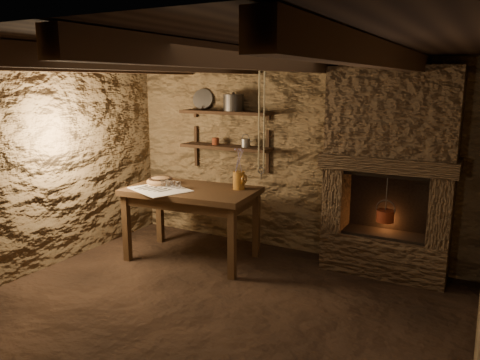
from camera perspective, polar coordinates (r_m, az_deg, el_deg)
The scene contains 23 objects.
floor at distance 4.59m, azimuth -4.13°, elevation -15.91°, with size 4.50×4.50×0.00m, color black.
back_wall at distance 5.91m, azimuth 6.19°, elevation 2.71°, with size 4.50×0.04×2.40m, color brown.
left_wall at distance 5.69m, azimuth -23.79°, elevation 1.39°, with size 0.04×4.00×2.40m, color brown.
ceiling at distance 4.07m, azimuth -4.65°, elevation 15.54°, with size 4.50×4.00×0.04m, color black.
beam_far_left at distance 5.04m, azimuth -19.48°, elevation 13.19°, with size 0.14×3.95×0.16m, color black.
beam_mid_left at distance 4.35m, azimuth -10.32°, elevation 13.96°, with size 0.14×3.95×0.16m, color black.
beam_mid_right at distance 3.81m, azimuth 1.89°, elevation 14.46°, with size 0.14×3.95×0.16m, color black.
beam_far_right at distance 3.48m, azimuth 17.24°, elevation 14.19°, with size 0.14×3.95×0.16m, color black.
shelf_lower at distance 6.13m, azimuth -1.75°, elevation 4.04°, with size 1.25×0.30×0.04m, color black.
shelf_upper at distance 6.08m, azimuth -1.77°, elevation 8.24°, with size 1.25×0.30×0.04m, color black.
hearth at distance 5.34m, azimuth 17.72°, elevation 1.50°, with size 1.43×0.51×2.30m.
work_table at distance 5.73m, azimuth -5.87°, elevation -5.02°, with size 1.62×1.02×0.89m.
linen_cloth at distance 5.61m, azimuth -9.71°, elevation -1.13°, with size 0.66×0.53×0.01m, color white.
pewter_cutlery_row at distance 5.59m, azimuth -9.85°, elevation -1.07°, with size 0.55×0.21×0.01m, color gray, non-canonical shape.
drinking_glasses at distance 5.69m, azimuth -8.77°, elevation -0.44°, with size 0.21×0.06×0.09m, color white, non-canonical shape.
stoneware_jug at distance 5.51m, azimuth -0.12°, elevation 1.01°, with size 0.16×0.15×0.49m.
wooden_bowl at distance 5.89m, azimuth -9.68°, elevation -0.15°, with size 0.34×0.34×0.12m, color olive.
iron_stockpot at distance 6.02m, azimuth -0.81°, elevation 9.31°, with size 0.25×0.25×0.19m, color #2E2B29.
tin_pan at distance 6.38m, azimuth -4.54°, elevation 9.80°, with size 0.28×0.28×0.04m, color gray.
small_kettle at distance 5.98m, azimuth 0.68°, elevation 4.54°, with size 0.15×0.11×0.16m, color gray, non-canonical shape.
rusty_tin at distance 6.20m, azimuth -3.00°, elevation 4.74°, with size 0.09×0.09×0.09m, color #602413.
red_pot at distance 5.41m, azimuth 17.29°, elevation -4.11°, with size 0.23×0.23×0.54m.
hanging_ropes at distance 4.96m, azimuth 2.65°, elevation 7.98°, with size 0.08×0.08×1.20m, color tan, non-canonical shape.
Camera 1 is at (2.21, -3.40, 2.14)m, focal length 35.00 mm.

